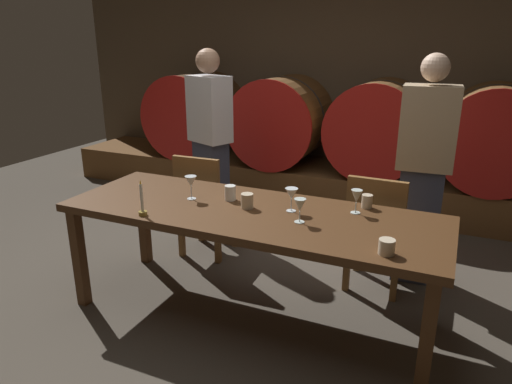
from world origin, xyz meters
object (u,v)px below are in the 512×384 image
Objects in this scene: cup_far_left at (230,193)px; wine_barrel_far_left at (197,114)px; wine_barrel_center_left at (283,120)px; candle_center at (142,205)px; chair_left at (204,201)px; wine_glass_center_left at (291,194)px; wine_barrel_center_right at (379,128)px; chair_right at (377,228)px; wine_barrel_far_right at (493,136)px; wine_glass_center_right at (300,206)px; cup_center_left at (247,201)px; guest_left at (210,141)px; wine_glass_far_left at (191,182)px; cup_center_right at (367,201)px; wine_glass_far_right at (356,197)px; cup_far_right at (387,247)px; dining_table at (251,221)px; guest_right at (423,171)px.

wine_barrel_far_left is at bearing 125.25° from cup_far_left.
wine_barrel_center_left is 4.41× the size of candle_center.
chair_left is 1.19m from wine_glass_center_left.
wine_barrel_center_right is 1.12× the size of chair_right.
wine_barrel_far_right is 2.75m from wine_glass_center_right.
wine_barrel_far_left is 10.43× the size of cup_center_left.
cup_center_left is (0.70, -2.44, -0.08)m from wine_barrel_center_left.
guest_left reaches higher than wine_barrel_far_right.
guest_left is 16.95× the size of cup_far_left.
wine_glass_far_left is 1.85× the size of cup_center_right.
wine_glass_center_right is at bearing -48.90° from wine_barrel_far_left.
chair_right is 0.82m from wine_glass_center_left.
wine_barrel_center_left reaches higher than candle_center.
wine_glass_far_right reaches higher than cup_far_right.
wine_barrel_center_right and wine_barrel_far_right have the same top height.
wine_glass_far_left reaches higher than wine_glass_far_right.
wine_glass_center_right is (0.79, -0.09, -0.02)m from wine_glass_far_left.
guest_left reaches higher than wine_barrel_center_right.
wine_barrel_center_right reaches higher than chair_right.
dining_table is 16.56× the size of wine_glass_center_right.
guest_right is 1.12m from wine_glass_center_left.
wine_glass_center_left is (1.19, -1.11, -0.01)m from guest_left.
wine_barrel_center_left and wine_barrel_center_right have the same top height.
cup_center_right reaches higher than cup_far_right.
cup_center_right reaches higher than dining_table.
wine_barrel_far_left is 1.13m from wine_barrel_center_left.
guest_right is (0.25, 0.30, 0.37)m from chair_right.
cup_far_left is (-1.13, -0.85, -0.06)m from guest_right.
chair_left is 0.68m from guest_left.
guest_left reaches higher than wine_barrel_center_left.
wine_glass_far_left reaches higher than cup_center_right.
wine_barrel_center_left is (1.13, 0.00, 0.00)m from wine_barrel_far_left.
dining_table is at bearing 42.73° from guest_right.
wine_glass_far_left is at bearing 166.67° from cup_far_right.
wine_barrel_far_right reaches higher than cup_far_left.
cup_center_left is at bearing 135.48° from chair_left.
guest_right reaches higher than chair_right.
wine_glass_center_left is (-1.19, -2.38, -0.01)m from wine_barrel_far_right.
wine_glass_center_left is 1.83× the size of cup_far_right.
chair_right is 0.54m from guest_right.
chair_right is at bearing -175.32° from guest_left.
cup_far_right is (0.22, -0.62, -0.00)m from cup_center_right.
cup_center_right is at bearing 174.66° from guest_left.
guest_right is 7.50× the size of candle_center.
chair_left is (-2.16, -1.81, -0.38)m from wine_barrel_far_right.
wine_glass_far_left is at bearing -83.25° from wine_barrel_center_left.
wine_glass_center_right is at bearing -13.46° from cup_center_left.
cup_center_left is at bearing -74.01° from wine_barrel_center_left.
dining_table is at bearing 162.07° from cup_far_right.
cup_far_left is (-0.55, -2.35, -0.07)m from wine_barrel_center_right.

